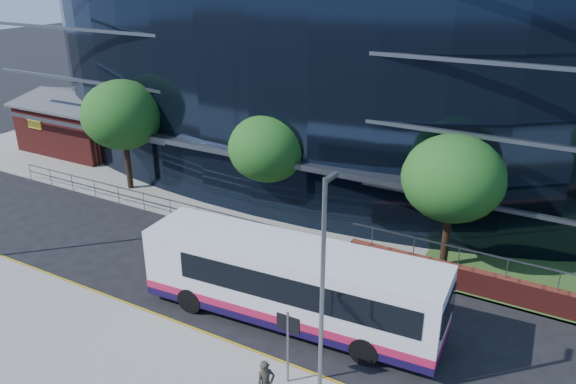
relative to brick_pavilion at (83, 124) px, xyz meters
The scene contains 14 objects.
ground 25.88m from the brick_pavilion, 31.53° to the right, with size 200.00×200.00×0.00m, color black.
kerb 26.41m from the brick_pavilion, 33.38° to the right, with size 80.00×0.25×0.16m, color gray.
yellow_line_outer 26.31m from the brick_pavilion, 33.02° to the right, with size 80.00×0.08×0.01m, color gold.
yellow_line_inner 26.23m from the brick_pavilion, 32.74° to the right, with size 80.00×0.08×0.01m, color gold.
far_forecourt 16.30m from the brick_pavilion, ahead, with size 50.00×8.00×0.10m, color gray.
glass_office 20.37m from the brick_pavilion, 22.21° to the left, with size 44.00×23.10×16.00m.
brick_pavilion is the anchor object (origin of this frame).
guard_railings 15.48m from the brick_pavilion, 24.90° to the right, with size 24.00×0.05×1.10m.
street_sign 30.49m from the brick_pavilion, 29.65° to the right, with size 0.85×0.09×2.80m.
tree_far_a 10.48m from the brick_pavilion, 26.55° to the right, with size 4.95×4.95×6.98m.
tree_far_b 19.55m from the brick_pavilion, 11.88° to the right, with size 4.29×4.29×6.05m.
tree_far_c 29.46m from the brick_pavilion, ahead, with size 4.62×4.62×6.51m.
streetlight_east 32.19m from the brick_pavilion, 29.24° to the right, with size 0.15×0.77×8.00m.
city_bus 27.48m from the brick_pavilion, 25.30° to the right, with size 12.40×3.62×3.32m.
Camera 1 is at (12.04, -14.96, 13.59)m, focal length 35.00 mm.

